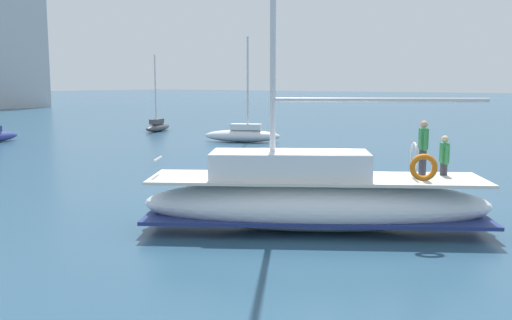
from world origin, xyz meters
The scene contains 4 objects.
ground_plane centered at (0.00, 0.00, 0.00)m, with size 400.00×400.00×0.00m, color #284C66.
main_sailboat centered at (-0.89, -0.58, 0.90)m, with size 6.98×9.47×11.54m.
moored_cutter_left centered at (19.57, 25.08, 0.46)m, with size 4.00×2.06×6.23m.
moored_cutter_right centered at (16.76, 14.45, 0.55)m, with size 3.25×5.24×7.04m.
Camera 1 is at (-14.58, -7.99, 4.10)m, focal length 40.02 mm.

